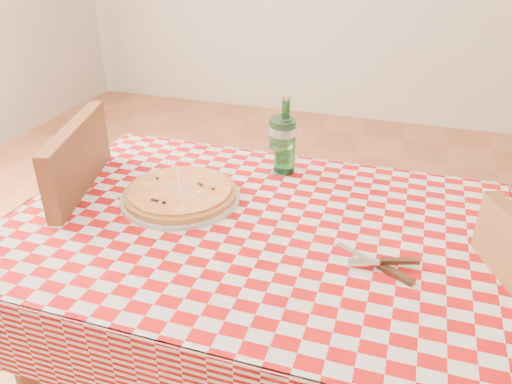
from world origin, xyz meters
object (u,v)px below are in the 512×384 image
wine_glass (280,146)px  dining_table (256,255)px  water_bottle (285,135)px  pizza_plate (180,192)px  chair_far (61,246)px

wine_glass → dining_table: bearing=-85.6°
water_bottle → wine_glass: bearing=-126.1°
pizza_plate → water_bottle: 0.37m
pizza_plate → dining_table: bearing=-13.5°
dining_table → chair_far: size_ratio=1.26×
wine_glass → pizza_plate: bearing=-131.2°
water_bottle → wine_glass: (-0.01, -0.01, -0.03)m
water_bottle → dining_table: bearing=-87.6°
chair_far → water_bottle: 0.79m
chair_far → water_bottle: size_ratio=3.90×
pizza_plate → water_bottle: water_bottle is taller
pizza_plate → chair_far: bearing=-172.5°
chair_far → wine_glass: (0.63, 0.30, 0.30)m
dining_table → wine_glass: wine_glass is taller
dining_table → water_bottle: bearing=92.4°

